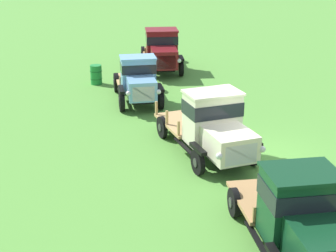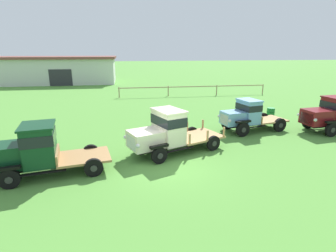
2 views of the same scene
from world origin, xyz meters
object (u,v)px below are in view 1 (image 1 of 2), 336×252
object	(u,v)px
vintage_truck_midrow_center	(214,125)
oil_drum_beside_row	(96,75)
vintage_truck_second_in_line	(301,217)
vintage_truck_back_of_row	(162,50)
vintage_truck_far_side	(138,80)

from	to	relation	value
vintage_truck_midrow_center	oil_drum_beside_row	size ratio (longest dim) A/B	5.72
vintage_truck_second_in_line	oil_drum_beside_row	world-z (taller)	vintage_truck_second_in_line
vintage_truck_back_of_row	oil_drum_beside_row	size ratio (longest dim) A/B	5.63
oil_drum_beside_row	vintage_truck_back_of_row	bearing A→B (deg)	-51.92
vintage_truck_midrow_center	vintage_truck_far_side	size ratio (longest dim) A/B	1.15
vintage_truck_second_in_line	vintage_truck_back_of_row	distance (m)	17.23
vintage_truck_back_of_row	vintage_truck_midrow_center	bearing A→B (deg)	-169.63
vintage_truck_back_of_row	oil_drum_beside_row	distance (m)	4.08
vintage_truck_second_in_line	oil_drum_beside_row	distance (m)	15.91
vintage_truck_far_side	oil_drum_beside_row	distance (m)	3.85
vintage_truck_far_side	vintage_truck_second_in_line	bearing A→B (deg)	-158.50
vintage_truck_back_of_row	vintage_truck_far_side	bearing A→B (deg)	171.30
vintage_truck_far_side	vintage_truck_midrow_center	bearing A→B (deg)	-153.09
vintage_truck_second_in_line	vintage_truck_midrow_center	distance (m)	5.89
vintage_truck_midrow_center	oil_drum_beside_row	distance (m)	10.15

